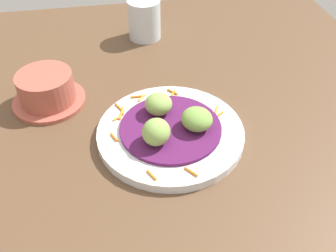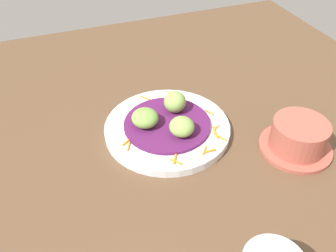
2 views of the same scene
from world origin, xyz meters
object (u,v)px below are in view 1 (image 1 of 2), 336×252
Objects in this scene: terracotta_bowl at (47,90)px; water_glass at (144,19)px; guac_scoop_left at (159,104)px; guac_scoop_right at (197,119)px; main_plate at (170,133)px; guac_scoop_center at (156,132)px.

terracotta_bowl is 30.95cm from water_glass.
guac_scoop_right is at bearing 48.27° from guac_scoop_left.
guac_scoop_right is 36.91cm from water_glass.
guac_scoop_right is at bearing 6.21° from water_glass.
guac_scoop_left is at bearing -131.73° from guac_scoop_right.
main_plate is 25.10cm from terracotta_bowl.
terracotta_bowl is at bearing -43.72° from water_glass.
water_glass is at bearing 136.28° from terracotta_bowl.
guac_scoop_right is (0.89, 4.27, 3.24)cm from main_plate.
guac_scoop_center is 7.57cm from guac_scoop_right.
guac_scoop_left is at bearing 168.27° from guac_scoop_center.
guac_scoop_center is at bearing -41.73° from main_plate.
main_plate is 2.74× the size of water_glass.
main_plate is 5.44cm from guac_scoop_right.
water_glass is at bearing -173.79° from guac_scoop_right.
terracotta_bowl is 1.49× the size of water_glass.
terracotta_bowl is at bearing -119.53° from guac_scoop_right.
guac_scoop_right is 0.39× the size of terracotta_bowl.
water_glass is (-31.66, 1.65, 0.47)cm from guac_scoop_left.
water_glass reaches higher than main_plate.
guac_scoop_center reaches higher than terracotta_bowl.
main_plate is 5.20× the size of guac_scoop_center.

